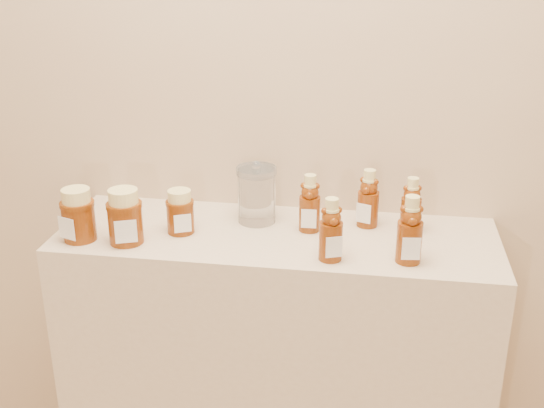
% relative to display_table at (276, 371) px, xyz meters
% --- Properties ---
extents(wall_back, '(3.50, 0.02, 2.70)m').
position_rel_display_table_xyz_m(wall_back, '(0.00, 0.20, 0.90)').
color(wall_back, tan).
rests_on(wall_back, ground).
extents(display_table, '(1.20, 0.40, 0.90)m').
position_rel_display_table_xyz_m(display_table, '(0.00, 0.00, 0.00)').
color(display_table, '#C6AF91').
rests_on(display_table, ground).
extents(bear_bottle_back_left, '(0.06, 0.06, 0.18)m').
position_rel_display_table_xyz_m(bear_bottle_back_left, '(0.09, 0.04, 0.54)').
color(bear_bottle_back_left, '#5A2207').
rests_on(bear_bottle_back_left, display_table).
extents(bear_bottle_back_mid, '(0.08, 0.08, 0.19)m').
position_rel_display_table_xyz_m(bear_bottle_back_mid, '(0.24, 0.10, 0.54)').
color(bear_bottle_back_mid, '#5A2207').
rests_on(bear_bottle_back_mid, display_table).
extents(bear_bottle_back_right, '(0.07, 0.07, 0.17)m').
position_rel_display_table_xyz_m(bear_bottle_back_right, '(0.36, 0.08, 0.54)').
color(bear_bottle_back_right, '#5A2207').
rests_on(bear_bottle_back_right, display_table).
extents(bear_bottle_front_left, '(0.08, 0.08, 0.19)m').
position_rel_display_table_xyz_m(bear_bottle_front_left, '(0.16, -0.13, 0.54)').
color(bear_bottle_front_left, '#5A2207').
rests_on(bear_bottle_front_left, display_table).
extents(bear_bottle_front_right, '(0.08, 0.08, 0.20)m').
position_rel_display_table_xyz_m(bear_bottle_front_right, '(0.35, -0.11, 0.55)').
color(bear_bottle_front_right, '#5A2207').
rests_on(bear_bottle_front_right, display_table).
extents(honey_jar_left, '(0.12, 0.12, 0.14)m').
position_rel_display_table_xyz_m(honey_jar_left, '(-0.51, -0.11, 0.52)').
color(honey_jar_left, '#5A2207').
rests_on(honey_jar_left, display_table).
extents(honey_jar_back, '(0.10, 0.10, 0.12)m').
position_rel_display_table_xyz_m(honey_jar_back, '(-0.26, -0.03, 0.51)').
color(honey_jar_back, '#5A2207').
rests_on(honey_jar_back, display_table).
extents(honey_jar_front, '(0.12, 0.12, 0.15)m').
position_rel_display_table_xyz_m(honey_jar_front, '(-0.39, -0.11, 0.52)').
color(honey_jar_front, '#5A2207').
rests_on(honey_jar_front, display_table).
extents(glass_canister, '(0.12, 0.12, 0.17)m').
position_rel_display_table_xyz_m(glass_canister, '(-0.07, 0.08, 0.54)').
color(glass_canister, white).
rests_on(glass_canister, display_table).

